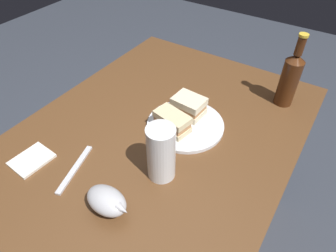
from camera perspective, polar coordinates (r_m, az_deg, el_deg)
The scene contains 13 objects.
ground_plane at distance 1.58m, azimuth -2.26°, elevation -22.81°, with size 6.00×6.00×0.00m, color #333842.
dining_table at distance 1.24m, azimuth -2.74°, elevation -15.32°, with size 1.19×0.83×0.77m, color brown.
plate at distance 0.98m, azimuth 3.35°, elevation 0.25°, with size 0.25×0.25×0.01m, color white.
sandwich_half_left at distance 1.00m, azimuth 4.00°, elevation 3.80°, with size 0.08×0.11×0.07m.
sandwich_half_right at distance 0.94m, azimuth 0.82°, elevation 0.85°, with size 0.09×0.12×0.06m.
potato_wedge_front at distance 0.98m, azimuth 0.33°, elevation 1.21°, with size 0.04×0.02×0.01m, color #AD702D.
potato_wedge_middle at distance 1.02m, azimuth 1.05°, elevation 3.10°, with size 0.04×0.02×0.02m, color #B77F33.
potato_wedge_back at distance 1.03m, azimuth 2.82°, elevation 3.58°, with size 0.05×0.02×0.02m, color #AD702D.
pint_glass at distance 0.79m, azimuth -1.31°, elevation -5.75°, with size 0.08×0.08×0.17m.
gravy_boat at distance 0.76m, azimuth -11.60°, elevation -13.86°, with size 0.08×0.13×0.07m.
cider_bottle at distance 1.10m, azimuth 22.32°, elevation 8.51°, with size 0.06×0.06×0.26m.
napkin at distance 0.96m, azimuth -24.64°, elevation -5.88°, with size 0.11×0.09×0.01m, color silver.
fork at distance 0.90m, azimuth -17.41°, elevation -7.85°, with size 0.18×0.02×0.01m, color silver.
Camera 1 is at (0.53, 0.41, 1.43)m, focal length 31.83 mm.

